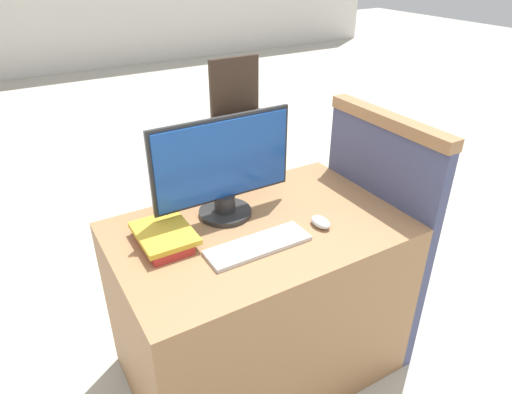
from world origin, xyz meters
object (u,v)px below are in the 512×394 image
(far_chair, at_px, (242,110))
(keyboard, at_px, (258,245))
(book_stack, at_px, (163,237))
(monitor, at_px, (223,168))
(mouse, at_px, (321,222))

(far_chair, bearing_deg, keyboard, -107.52)
(book_stack, distance_m, far_chair, 2.27)
(monitor, height_order, mouse, monitor)
(monitor, relative_size, far_chair, 0.62)
(keyboard, bearing_deg, far_chair, 62.60)
(book_stack, bearing_deg, mouse, -19.43)
(book_stack, height_order, far_chair, far_chair)
(monitor, bearing_deg, book_stack, -166.63)
(keyboard, xyz_separation_m, mouse, (0.28, -0.00, 0.01))
(mouse, bearing_deg, keyboard, 179.65)
(keyboard, height_order, far_chair, far_chair)
(book_stack, relative_size, far_chair, 0.27)
(mouse, distance_m, far_chair, 2.17)
(far_chair, bearing_deg, mouse, -100.85)
(keyboard, relative_size, book_stack, 1.56)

